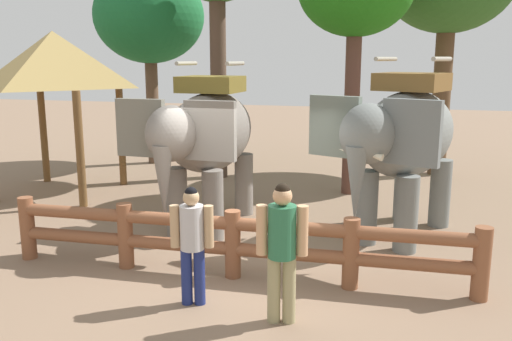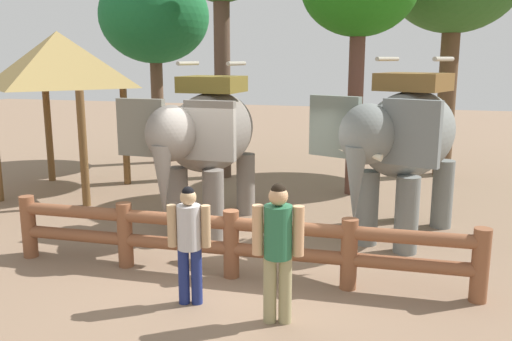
% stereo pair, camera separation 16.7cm
% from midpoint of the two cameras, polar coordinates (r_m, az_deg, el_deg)
% --- Properties ---
extents(ground_plane, '(60.00, 60.00, 0.00)m').
position_cam_midpoint_polar(ground_plane, '(8.50, -1.87, -10.95)').
color(ground_plane, '#826751').
extents(log_fence, '(7.30, 0.53, 1.05)m').
position_cam_midpoint_polar(log_fence, '(8.22, -2.06, -7.24)').
color(log_fence, brown).
rests_on(log_fence, ground).
extents(elephant_near_left, '(2.15, 3.75, 3.23)m').
position_cam_midpoint_polar(elephant_near_left, '(10.39, -4.62, 3.59)').
color(elephant_near_left, slate).
rests_on(elephant_near_left, ground).
extents(elephant_center, '(2.81, 3.94, 3.31)m').
position_cam_midpoint_polar(elephant_center, '(10.06, 15.91, 3.19)').
color(elephant_center, slate).
rests_on(elephant_center, ground).
extents(tourist_woman_in_black, '(0.63, 0.41, 1.81)m').
position_cam_midpoint_polar(tourist_woman_in_black, '(6.71, 3.05, -7.71)').
color(tourist_woman_in_black, '#9B9265').
rests_on(tourist_woman_in_black, ground).
extents(tourist_man_in_blue, '(0.57, 0.38, 1.64)m').
position_cam_midpoint_polar(tourist_man_in_blue, '(7.29, -6.42, -6.99)').
color(tourist_man_in_blue, navy).
rests_on(tourist_man_in_blue, ground).
extents(thatched_shelter, '(3.25, 3.25, 3.92)m').
position_cam_midpoint_polar(thatched_shelter, '(13.94, -19.81, 10.76)').
color(thatched_shelter, brown).
rests_on(thatched_shelter, ground).
extents(tree_deep_back, '(3.34, 3.34, 5.97)m').
position_cam_midpoint_polar(tree_deep_back, '(17.39, -10.40, 15.60)').
color(tree_deep_back, brown).
rests_on(tree_deep_back, ground).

